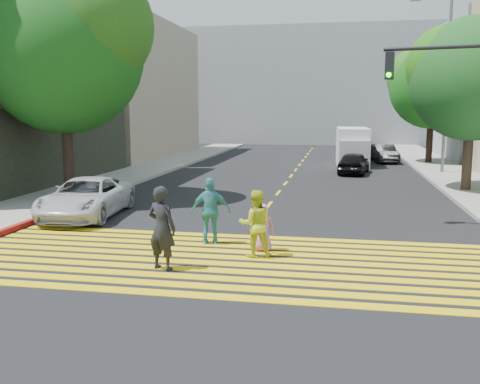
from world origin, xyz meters
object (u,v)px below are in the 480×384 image
(pedestrian_extra, at_px, (211,211))
(pedestrian_child, at_px, (263,228))
(tree_left, at_px, (65,44))
(dark_car_near, at_px, (354,163))
(tree_right_near, at_px, (475,72))
(silver_car, at_px, (355,148))
(white_sedan, at_px, (86,198))
(tree_right_far, at_px, (434,81))
(dark_car_parked, at_px, (384,153))
(white_van, at_px, (352,148))
(pedestrian_man, at_px, (162,228))
(pedestrian_woman, at_px, (255,224))

(pedestrian_extra, bearing_deg, pedestrian_child, 147.81)
(tree_left, relative_size, dark_car_near, 2.46)
(tree_right_near, height_order, silver_car, tree_right_near)
(pedestrian_extra, xyz_separation_m, white_sedan, (-4.99, 2.82, -0.25))
(silver_car, bearing_deg, white_sedan, 64.67)
(tree_right_near, relative_size, dark_car_near, 2.07)
(tree_left, distance_m, tree_right_far, 23.65)
(tree_left, bearing_deg, pedestrian_child, -36.91)
(tree_right_near, relative_size, pedestrian_child, 6.17)
(tree_right_far, xyz_separation_m, pedestrian_extra, (-9.14, -23.11, -4.47))
(pedestrian_extra, relative_size, dark_car_parked, 0.48)
(silver_car, relative_size, white_van, 0.98)
(dark_car_parked, bearing_deg, white_van, -141.44)
(pedestrian_man, distance_m, dark_car_parked, 27.26)
(pedestrian_child, height_order, pedestrian_extra, pedestrian_extra)
(pedestrian_woman, bearing_deg, tree_right_near, -137.96)
(pedestrian_woman, bearing_deg, pedestrian_child, -115.70)
(white_sedan, bearing_deg, dark_car_near, 51.91)
(pedestrian_child, xyz_separation_m, white_sedan, (-6.46, 3.29, 0.04))
(tree_right_near, xyz_separation_m, tree_right_far, (0.33, 12.39, 0.25))
(tree_right_far, bearing_deg, tree_right_near, -91.54)
(white_sedan, relative_size, white_van, 0.91)
(white_sedan, bearing_deg, tree_left, 119.49)
(tree_right_near, xyz_separation_m, white_van, (-4.70, 10.80, -3.98))
(dark_car_near, relative_size, dark_car_parked, 0.98)
(tree_left, distance_m, dark_car_parked, 23.06)
(pedestrian_man, height_order, pedestrian_extra, pedestrian_man)
(tree_left, distance_m, tree_right_near, 16.74)
(pedestrian_man, height_order, dark_car_near, pedestrian_man)
(pedestrian_man, bearing_deg, pedestrian_woman, -125.70)
(tree_right_far, distance_m, silver_car, 7.71)
(dark_car_near, relative_size, white_van, 0.71)
(pedestrian_child, bearing_deg, white_sedan, -40.46)
(pedestrian_woman, bearing_deg, tree_left, -55.21)
(tree_right_near, bearing_deg, dark_car_parked, 100.86)
(dark_car_near, bearing_deg, pedestrian_extra, 84.86)
(tree_right_near, xyz_separation_m, pedestrian_child, (-7.34, -11.19, -4.51))
(pedestrian_extra, bearing_deg, tree_right_near, -144.01)
(silver_car, bearing_deg, pedestrian_man, 76.38)
(white_sedan, bearing_deg, pedestrian_man, -54.90)
(dark_car_near, xyz_separation_m, white_van, (0.00, 4.64, 0.52))
(tree_left, height_order, white_van, tree_left)
(tree_right_far, relative_size, pedestrian_woman, 4.80)
(tree_left, xyz_separation_m, silver_car, (11.68, 21.00, -5.35))
(tree_right_near, height_order, dark_car_parked, tree_right_near)
(pedestrian_extra, relative_size, white_van, 0.35)
(dark_car_parked, bearing_deg, silver_car, 110.64)
(tree_right_near, distance_m, silver_car, 17.49)
(pedestrian_man, height_order, dark_car_parked, pedestrian_man)
(tree_right_near, height_order, pedestrian_man, tree_right_near)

